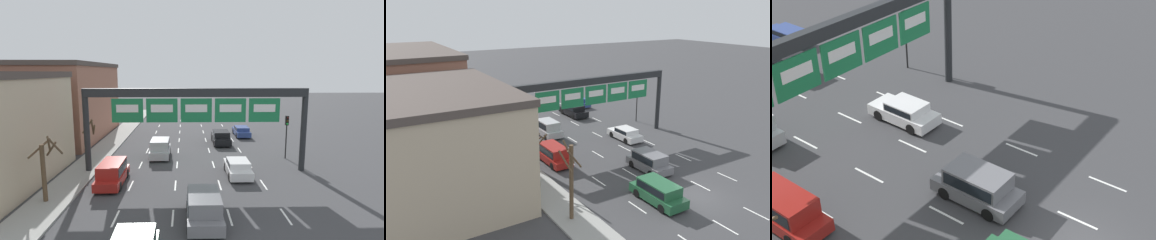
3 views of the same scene
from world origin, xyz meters
The scene contains 12 objects.
lane_dashes centered at (0.00, 13.50, 0.00)m, with size 10.02×67.00×0.01m.
sign_gantry centered at (0.00, 14.21, 5.62)m, with size 18.59×0.70×7.02m.
building_far centered at (-18.36, 28.46, 4.76)m, with size 14.10×18.13×9.49m.
car_white centered at (3.35, 13.02, 0.72)m, with size 1.83×4.24×1.35m.
car_black centered at (3.29, 24.06, 0.82)m, with size 1.95×4.78×1.55m.
suv_silver centered at (-3.37, 18.46, 1.00)m, with size 1.90×3.91×1.81m.
car_blue centered at (6.49, 28.19, 0.70)m, with size 1.80×4.47×1.28m.
suv_grey centered at (0.12, 5.50, 0.93)m, with size 1.97×4.21×1.68m.
suv_red centered at (-6.37, 11.41, 0.96)m, with size 1.79×4.58×1.73m.
traffic_light_near_gantry centered at (8.86, 17.80, 3.01)m, with size 0.30×0.35×4.19m.
tree_bare_second centered at (-9.89, 17.07, 2.22)m, with size 1.51×1.41×3.98m.
tree_bare_third centered at (-9.80, 8.26, 2.46)m, with size 2.01×1.99×4.36m.
Camera 1 is at (-0.93, -10.19, 8.34)m, focal length 28.00 mm.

